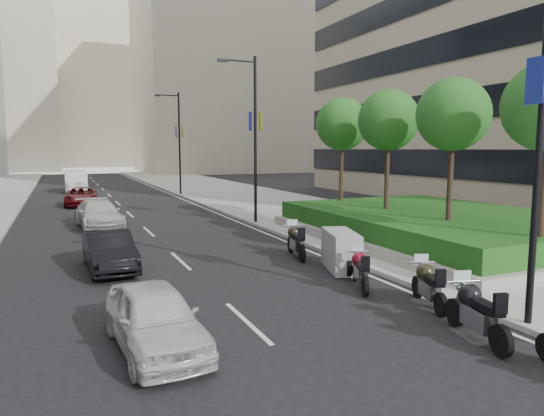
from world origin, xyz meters
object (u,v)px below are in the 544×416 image
motorcycle_3 (428,285)px  lamp_post_2 (178,138)px  motorcycle_4 (360,270)px  car_d (81,197)px  car_c (99,214)px  car_a (155,318)px  delivery_van (76,182)px  motorcycle_2 (476,311)px  motorcycle_6 (296,241)px  lamp_post_1 (253,131)px  motorcycle_5 (341,251)px  car_b (109,250)px  lamp_post_0 (537,106)px

motorcycle_3 → lamp_post_2: bearing=18.4°
motorcycle_4 → car_d: car_d is taller
lamp_post_2 → car_c: size_ratio=1.81×
car_a → delivery_van: (-0.31, 39.73, 0.30)m
motorcycle_2 → motorcycle_6: (0.05, 8.86, -0.01)m
lamp_post_2 → motorcycle_4: lamp_post_2 is taller
motorcycle_4 → car_a: car_a is taller
motorcycle_6 → car_d: car_d is taller
delivery_van → car_a: bearing=-89.6°
car_a → motorcycle_4: bearing=13.2°
motorcycle_4 → lamp_post_1: bearing=16.5°
motorcycle_2 → motorcycle_4: motorcycle_2 is taller
motorcycle_3 → motorcycle_5: bearing=21.0°
motorcycle_4 → motorcycle_6: motorcycle_6 is taller
motorcycle_2 → delivery_van: delivery_van is taller
lamp_post_2 → car_c: (-7.83, -15.72, -4.34)m
car_b → car_d: (-0.07, 20.68, -0.01)m
car_b → lamp_post_2: bearing=69.7°
motorcycle_4 → motorcycle_5: (0.63, 2.12, 0.11)m
car_d → car_b: bearing=-85.9°
lamp_post_2 → car_b: (-8.17, -25.33, -4.38)m
lamp_post_2 → motorcycle_3: bearing=-91.5°
lamp_post_1 → lamp_post_2: (0.00, 18.00, 0.00)m
motorcycle_6 → car_a: 9.25m
lamp_post_1 → motorcycle_3: (-0.84, -14.78, -4.48)m
lamp_post_1 → motorcycle_6: 9.36m
car_c → lamp_post_1: bearing=-21.1°
lamp_post_1 → car_a: lamp_post_1 is taller
motorcycle_6 → car_b: (-6.76, 0.79, 0.06)m
delivery_van → motorcycle_6: bearing=-78.5°
car_b → car_d: size_ratio=0.86×
car_b → motorcycle_6: bearing=-9.0°
motorcycle_6 → car_c: bearing=43.5°
lamp_post_0 → delivery_van: (-8.25, 42.04, -4.10)m
car_c → delivery_van: (-0.41, 22.77, 0.25)m
car_b → car_c: size_ratio=0.83×
lamp_post_0 → motorcycle_5: lamp_post_0 is taller
motorcycle_2 → car_b: (-6.71, 9.65, 0.05)m
motorcycle_5 → car_c: bearing=45.6°
lamp_post_0 → motorcycle_4: 6.42m
car_d → motorcycle_3: bearing=-71.3°
motorcycle_2 → motorcycle_6: motorcycle_2 is taller
lamp_post_0 → lamp_post_1: (0.00, 17.00, 0.00)m
car_c → motorcycle_4: bearing=-72.1°
motorcycle_3 → motorcycle_2: bearing=-176.2°
lamp_post_2 → car_a: lamp_post_2 is taller
motorcycle_4 → motorcycle_5: bearing=6.9°
motorcycle_3 → motorcycle_4: size_ratio=1.06×
motorcycle_5 → car_b: 7.94m
motorcycle_4 → motorcycle_6: (0.13, 4.57, 0.06)m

